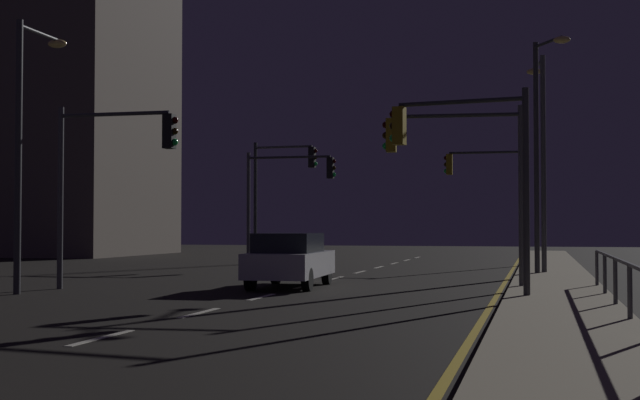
{
  "coord_description": "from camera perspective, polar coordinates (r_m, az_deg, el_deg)",
  "views": [
    {
      "loc": [
        6.69,
        -3.23,
        1.76
      ],
      "look_at": [
        -1.27,
        27.8,
        2.76
      ],
      "focal_mm": 47.96,
      "sensor_mm": 36.0,
      "label": 1
    }
  ],
  "objects": [
    {
      "name": "traffic_light_far_left",
      "position": [
        24.53,
        -13.76,
        2.61
      ],
      "size": [
        3.62,
        0.35,
        5.15
      ],
      "color": "#4C4C51",
      "rests_on": "ground"
    },
    {
      "name": "traffic_light_mid_right",
      "position": [
        24.09,
        9.18,
        2.74
      ],
      "size": [
        3.9,
        0.57,
        4.97
      ],
      "color": "#4C4C51",
      "rests_on": "sidewalk_right"
    },
    {
      "name": "traffic_light_mid_left",
      "position": [
        21.1,
        9.51,
        3.22
      ],
      "size": [
        3.42,
        0.66,
        4.92
      ],
      "color": "#38383D",
      "rests_on": "sidewalk_right"
    },
    {
      "name": "street_lamp_far_end",
      "position": [
        31.93,
        14.57,
        3.72
      ],
      "size": [
        0.68,
        2.08,
        7.76
      ],
      "color": "#4C4C51",
      "rests_on": "sidewalk_right"
    },
    {
      "name": "traffic_light_far_right",
      "position": [
        38.94,
        -2.24,
        1.03
      ],
      "size": [
        4.22,
        0.34,
        5.17
      ],
      "color": "#4C4C51",
      "rests_on": "ground"
    },
    {
      "name": "traffic_light_near_right",
      "position": [
        40.11,
        -2.65,
        1.41
      ],
      "size": [
        3.16,
        0.39,
        5.75
      ],
      "color": "#2D3033",
      "rests_on": "ground"
    },
    {
      "name": "traffic_light_near_left",
      "position": [
        39.59,
        11.26,
        1.26
      ],
      "size": [
        3.76,
        0.39,
        5.25
      ],
      "color": "#4C4C51",
      "rests_on": "sidewalk_right"
    },
    {
      "name": "car",
      "position": [
        24.74,
        -2.02,
        -3.95
      ],
      "size": [
        2.05,
        4.49,
        1.57
      ],
      "color": "silver",
      "rests_on": "ground"
    },
    {
      "name": "lane_edge_line",
      "position": [
        25.81,
        12.1,
        -5.64
      ],
      "size": [
        0.14,
        53.0,
        0.01
      ],
      "color": "gold",
      "rests_on": "ground"
    },
    {
      "name": "street_lamp_across_street",
      "position": [
        23.98,
        -19.01,
        4.49
      ],
      "size": [
        0.56,
        2.09,
        7.18
      ],
      "color": "#38383D",
      "rests_on": "ground"
    },
    {
      "name": "sidewalk_right",
      "position": [
        20.8,
        15.68,
        -6.37
      ],
      "size": [
        2.49,
        77.0,
        0.14
      ],
      "primitive_type": "cube",
      "color": "gray",
      "rests_on": "ground"
    },
    {
      "name": "street_lamp_median",
      "position": [
        30.65,
        14.51,
        4.23
      ],
      "size": [
        1.22,
        1.66,
        8.09
      ],
      "color": "#38383D",
      "rests_on": "sidewalk_right"
    },
    {
      "name": "ground_plane",
      "position": [
        21.85,
        -3.52,
        -6.4
      ],
      "size": [
        112.0,
        112.0,
        0.0
      ],
      "primitive_type": "plane",
      "color": "black",
      "rests_on": "ground"
    },
    {
      "name": "lane_markings_center",
      "position": [
        25.2,
        -1.06,
        -5.77
      ],
      "size": [
        0.14,
        50.0,
        0.01
      ],
      "color": "silver",
      "rests_on": "ground"
    },
    {
      "name": "building_distant",
      "position": [
        57.72,
        -18.54,
        6.88
      ],
      "size": [
        15.14,
        11.81,
        20.71
      ],
      "color": "#6B6056",
      "rests_on": "ground"
    }
  ]
}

